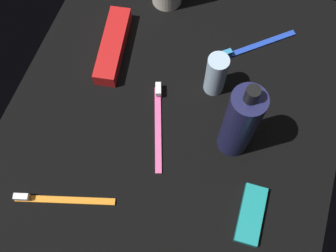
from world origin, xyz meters
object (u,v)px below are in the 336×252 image
Objects in this scene: toothbrush_orange at (58,199)px; toothpaste_box_red at (113,46)px; lotion_bottle at (240,123)px; deodorant_stick at (216,75)px; toothbrush_pink at (159,120)px; toothbrush_blue at (252,46)px; snack_bar_teal at (251,214)px.

toothbrush_orange is 1.00× the size of toothpaste_box_red.
lotion_bottle is 1.19× the size of toothbrush_orange.
toothbrush_pink is (-10.67, 8.02, -4.44)cm from deodorant_stick.
toothbrush_blue and toothbrush_pink have the same top height.
toothbrush_orange is at bearing 149.30° from toothbrush_blue.
toothbrush_blue is (22.01, 1.44, -8.72)cm from lotion_bottle.
deodorant_stick is 37.13cm from toothbrush_orange.
toothbrush_orange and toothbrush_pink have the same top height.
deodorant_stick is 0.97× the size of snack_bar_teal.
toothpaste_box_red is (32.91, 2.29, 0.99)cm from toothbrush_orange.
deodorant_stick is 14.07cm from toothbrush_pink.
toothbrush_orange is 1.70× the size of snack_bar_teal.
lotion_bottle is 2.08× the size of deodorant_stick.
toothbrush_orange is at bearing 101.61° from snack_bar_teal.
toothbrush_blue is (42.60, -25.30, 0.00)cm from toothbrush_orange.
toothbrush_orange is at bearing 174.59° from toothpaste_box_red.
toothbrush_orange is at bearing 127.60° from lotion_bottle.
lotion_bottle is 23.72cm from toothbrush_blue.
toothbrush_blue is 0.83× the size of toothbrush_pink.
toothbrush_blue is 35.35cm from snack_bar_teal.
toothpaste_box_red reaches higher than toothbrush_orange.
deodorant_stick reaches higher than toothbrush_orange.
toothbrush_blue is 29.26cm from toothpaste_box_red.
toothbrush_pink reaches higher than snack_bar_teal.
snack_bar_teal is at bearing -76.23° from toothbrush_orange.
toothbrush_blue is at bearing -30.68° from toothbrush_pink.
deodorant_stick is 0.57× the size of toothbrush_orange.
deodorant_stick reaches higher than toothpaste_box_red.
lotion_bottle is 34.86cm from toothbrush_orange.
toothbrush_pink is at bearing 143.06° from deodorant_stick.
toothbrush_orange is at bearing 149.26° from toothbrush_pink.
toothbrush_orange is (-30.92, 20.06, -4.44)cm from deodorant_stick.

